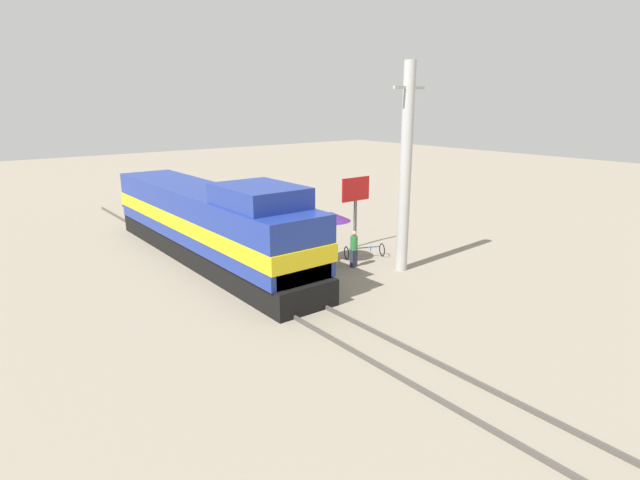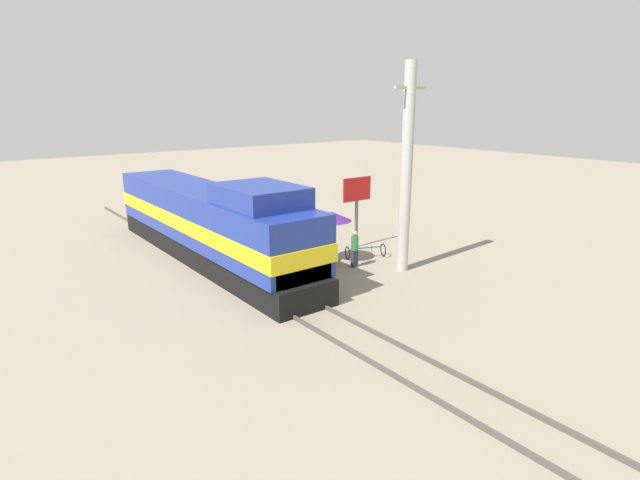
# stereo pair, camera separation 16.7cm
# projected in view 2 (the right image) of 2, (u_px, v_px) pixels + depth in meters

# --- Properties ---
(ground_plane) EXTENTS (120.00, 120.00, 0.00)m
(ground_plane) POSITION_uv_depth(u_px,v_px,m) (263.00, 288.00, 20.57)
(ground_plane) COLOR gray
(rail_near) EXTENTS (0.08, 41.27, 0.15)m
(rail_near) POSITION_uv_depth(u_px,v_px,m) (247.00, 290.00, 20.12)
(rail_near) COLOR #4C4742
(rail_near) RESTS_ON ground_plane
(rail_far) EXTENTS (0.08, 41.27, 0.15)m
(rail_far) POSITION_uv_depth(u_px,v_px,m) (277.00, 283.00, 20.97)
(rail_far) COLOR #4C4742
(rail_far) RESTS_ON ground_plane
(locomotive) EXTENTS (2.93, 16.62, 4.27)m
(locomotive) POSITION_uv_depth(u_px,v_px,m) (211.00, 224.00, 23.53)
(locomotive) COLOR black
(locomotive) RESTS_ON ground_plane
(utility_pole) EXTENTS (1.80, 0.51, 9.07)m
(utility_pole) POSITION_uv_depth(u_px,v_px,m) (406.00, 170.00, 21.59)
(utility_pole) COLOR #B2B2AD
(utility_pole) RESTS_ON ground_plane
(vendor_umbrella) EXTENTS (1.86, 1.86, 2.46)m
(vendor_umbrella) POSITION_uv_depth(u_px,v_px,m) (332.00, 216.00, 23.30)
(vendor_umbrella) COLOR #4C4C4C
(vendor_umbrella) RESTS_ON ground_plane
(billboard_sign) EXTENTS (1.81, 0.12, 3.70)m
(billboard_sign) POSITION_uv_depth(u_px,v_px,m) (357.00, 195.00, 25.65)
(billboard_sign) COLOR #595959
(billboard_sign) RESTS_ON ground_plane
(shrub_cluster) EXTENTS (1.08, 1.08, 1.08)m
(shrub_cluster) POSITION_uv_depth(u_px,v_px,m) (322.00, 251.00, 23.81)
(shrub_cluster) COLOR #388C38
(shrub_cluster) RESTS_ON ground_plane
(person_bystander) EXTENTS (0.34, 0.34, 1.72)m
(person_bystander) POSITION_uv_depth(u_px,v_px,m) (355.00, 248.00, 22.95)
(person_bystander) COLOR #2D3347
(person_bystander) RESTS_ON ground_plane
(bicycle) EXTENTS (2.02, 1.32, 0.65)m
(bicycle) POSITION_uv_depth(u_px,v_px,m) (366.00, 251.00, 24.46)
(bicycle) COLOR black
(bicycle) RESTS_ON ground_plane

